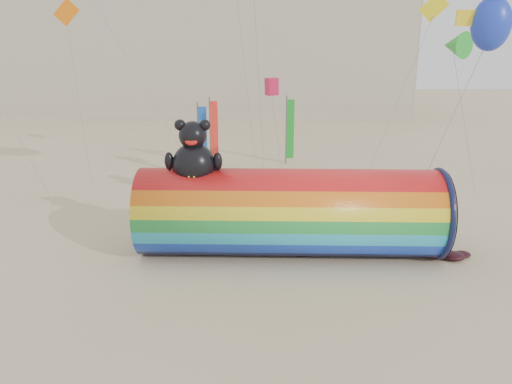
{
  "coord_description": "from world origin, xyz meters",
  "views": [
    {
      "loc": [
        1.05,
        -20.56,
        9.1
      ],
      "look_at": [
        0.5,
        1.5,
        2.4
      ],
      "focal_mm": 35.0,
      "sensor_mm": 36.0,
      "label": 1
    }
  ],
  "objects_px": {
    "windsock_assembly": "(290,210)",
    "kite_handler": "(433,233)",
    "fabric_bundle": "(440,254)",
    "hotel_building": "(167,31)"
  },
  "relations": [
    {
      "from": "windsock_assembly",
      "to": "kite_handler",
      "type": "xyz_separation_m",
      "value": [
        6.45,
        0.32,
        -1.15
      ]
    },
    {
      "from": "windsock_assembly",
      "to": "fabric_bundle",
      "type": "relative_size",
      "value": 5.02
    },
    {
      "from": "kite_handler",
      "to": "windsock_assembly",
      "type": "bearing_deg",
      "value": -31.61
    },
    {
      "from": "hotel_building",
      "to": "windsock_assembly",
      "type": "height_order",
      "value": "hotel_building"
    },
    {
      "from": "kite_handler",
      "to": "fabric_bundle",
      "type": "bearing_deg",
      "value": 68.85
    },
    {
      "from": "windsock_assembly",
      "to": "kite_handler",
      "type": "relative_size",
      "value": 7.63
    },
    {
      "from": "windsock_assembly",
      "to": "fabric_bundle",
      "type": "xyz_separation_m",
      "value": [
        6.61,
        -0.36,
        -1.84
      ]
    },
    {
      "from": "windsock_assembly",
      "to": "kite_handler",
      "type": "distance_m",
      "value": 6.56
    },
    {
      "from": "hotel_building",
      "to": "kite_handler",
      "type": "xyz_separation_m",
      "value": [
        20.45,
        -45.52,
        -9.45
      ]
    },
    {
      "from": "kite_handler",
      "to": "fabric_bundle",
      "type": "height_order",
      "value": "kite_handler"
    }
  ]
}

